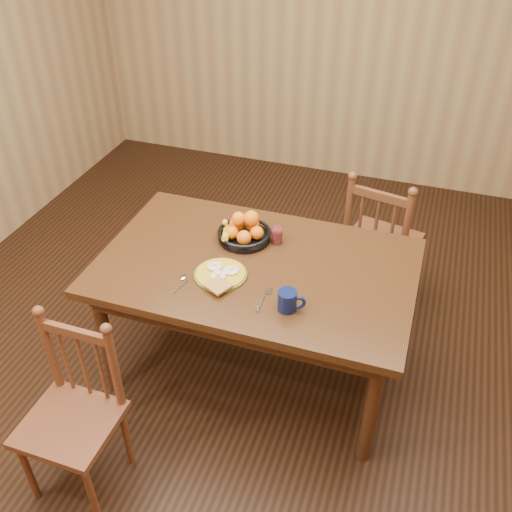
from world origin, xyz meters
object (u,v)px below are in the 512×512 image
(dining_table, at_px, (256,277))
(fruit_bowl, at_px, (244,231))
(coffee_mug, at_px, (288,301))
(chair_far, at_px, (380,242))
(breakfast_plate, at_px, (220,274))
(chair_near, at_px, (74,415))

(dining_table, xyz_separation_m, fruit_bowl, (-0.13, 0.19, 0.14))
(coffee_mug, height_order, fruit_bowl, fruit_bowl)
(chair_far, height_order, breakfast_plate, chair_far)
(breakfast_plate, relative_size, fruit_bowl, 1.05)
(chair_far, height_order, coffee_mug, chair_far)
(dining_table, bearing_deg, fruit_bowl, 124.72)
(coffee_mug, bearing_deg, dining_table, 131.79)
(chair_near, height_order, fruit_bowl, fruit_bowl)
(chair_far, xyz_separation_m, coffee_mug, (-0.29, -1.09, 0.34))
(breakfast_plate, distance_m, fruit_bowl, 0.35)
(chair_far, relative_size, chair_near, 1.07)
(fruit_bowl, bearing_deg, dining_table, -55.28)
(dining_table, height_order, chair_far, chair_far)
(dining_table, xyz_separation_m, chair_near, (-0.55, -0.91, -0.24))
(coffee_mug, distance_m, fruit_bowl, 0.60)
(chair_near, bearing_deg, breakfast_plate, 61.70)
(chair_near, xyz_separation_m, breakfast_plate, (0.42, 0.76, 0.33))
(coffee_mug, relative_size, fruit_bowl, 0.46)
(chair_far, bearing_deg, dining_table, 68.12)
(chair_near, relative_size, breakfast_plate, 2.90)
(chair_far, height_order, chair_near, chair_far)
(dining_table, relative_size, coffee_mug, 12.01)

